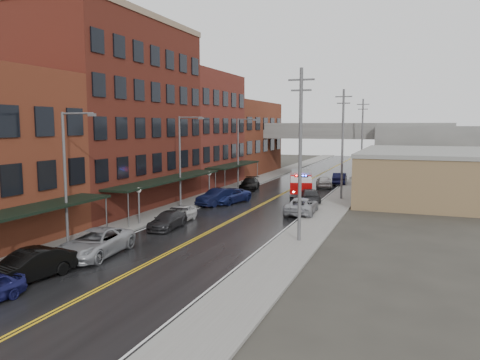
% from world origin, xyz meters
% --- Properties ---
extents(ground, '(220.00, 220.00, 0.00)m').
position_xyz_m(ground, '(0.00, 0.00, 0.00)').
color(ground, '#2D2B26').
rests_on(ground, ground).
extents(road, '(11.00, 160.00, 0.02)m').
position_xyz_m(road, '(0.00, 30.00, 0.01)').
color(road, black).
rests_on(road, ground).
extents(sidewalk_left, '(3.00, 160.00, 0.15)m').
position_xyz_m(sidewalk_left, '(-7.30, 30.00, 0.07)').
color(sidewalk_left, slate).
rests_on(sidewalk_left, ground).
extents(sidewalk_right, '(3.00, 160.00, 0.15)m').
position_xyz_m(sidewalk_right, '(7.30, 30.00, 0.07)').
color(sidewalk_right, slate).
rests_on(sidewalk_right, ground).
extents(curb_left, '(0.30, 160.00, 0.15)m').
position_xyz_m(curb_left, '(-5.65, 30.00, 0.07)').
color(curb_left, gray).
rests_on(curb_left, ground).
extents(curb_right, '(0.30, 160.00, 0.15)m').
position_xyz_m(curb_right, '(5.65, 30.00, 0.07)').
color(curb_right, gray).
rests_on(curb_right, ground).
extents(brick_building_b, '(9.00, 20.00, 18.00)m').
position_xyz_m(brick_building_b, '(-13.30, 23.00, 9.00)').
color(brick_building_b, '#512215').
rests_on(brick_building_b, ground).
extents(brick_building_c, '(9.00, 15.00, 15.00)m').
position_xyz_m(brick_building_c, '(-13.30, 40.50, 7.50)').
color(brick_building_c, maroon).
rests_on(brick_building_c, ground).
extents(brick_building_far, '(9.00, 20.00, 12.00)m').
position_xyz_m(brick_building_far, '(-13.30, 58.00, 6.00)').
color(brick_building_far, brown).
rests_on(brick_building_far, ground).
extents(tan_building, '(14.00, 22.00, 5.00)m').
position_xyz_m(tan_building, '(16.00, 40.00, 2.50)').
color(tan_building, olive).
rests_on(tan_building, ground).
extents(right_far_block, '(18.00, 30.00, 8.00)m').
position_xyz_m(right_far_block, '(18.00, 70.00, 4.00)').
color(right_far_block, slate).
rests_on(right_far_block, ground).
extents(awning_0, '(2.60, 16.00, 3.09)m').
position_xyz_m(awning_0, '(-7.49, 4.00, 2.99)').
color(awning_0, black).
rests_on(awning_0, ground).
extents(awning_1, '(2.60, 18.00, 3.09)m').
position_xyz_m(awning_1, '(-7.49, 23.00, 2.99)').
color(awning_1, black).
rests_on(awning_1, ground).
extents(awning_2, '(2.60, 13.00, 3.09)m').
position_xyz_m(awning_2, '(-7.49, 40.50, 2.99)').
color(awning_2, black).
rests_on(awning_2, ground).
extents(globe_lamp_1, '(0.44, 0.44, 3.12)m').
position_xyz_m(globe_lamp_1, '(-6.40, 16.00, 2.31)').
color(globe_lamp_1, '#59595B').
rests_on(globe_lamp_1, ground).
extents(globe_lamp_2, '(0.44, 0.44, 3.12)m').
position_xyz_m(globe_lamp_2, '(-6.40, 30.00, 2.31)').
color(globe_lamp_2, '#59595B').
rests_on(globe_lamp_2, ground).
extents(street_lamp_0, '(2.64, 0.22, 9.00)m').
position_xyz_m(street_lamp_0, '(-6.55, 8.00, 5.19)').
color(street_lamp_0, '#59595B').
rests_on(street_lamp_0, ground).
extents(street_lamp_1, '(2.64, 0.22, 9.00)m').
position_xyz_m(street_lamp_1, '(-6.55, 24.00, 5.19)').
color(street_lamp_1, '#59595B').
rests_on(street_lamp_1, ground).
extents(street_lamp_2, '(2.64, 0.22, 9.00)m').
position_xyz_m(street_lamp_2, '(-6.55, 40.00, 5.19)').
color(street_lamp_2, '#59595B').
rests_on(street_lamp_2, ground).
extents(utility_pole_0, '(1.80, 0.24, 12.00)m').
position_xyz_m(utility_pole_0, '(7.20, 15.00, 6.31)').
color(utility_pole_0, '#59595B').
rests_on(utility_pole_0, ground).
extents(utility_pole_1, '(1.80, 0.24, 12.00)m').
position_xyz_m(utility_pole_1, '(7.20, 35.00, 6.31)').
color(utility_pole_1, '#59595B').
rests_on(utility_pole_1, ground).
extents(utility_pole_2, '(1.80, 0.24, 12.00)m').
position_xyz_m(utility_pole_2, '(7.20, 55.00, 6.31)').
color(utility_pole_2, '#59595B').
rests_on(utility_pole_2, ground).
extents(overpass, '(40.00, 10.00, 7.50)m').
position_xyz_m(overpass, '(0.00, 62.00, 5.99)').
color(overpass, slate).
rests_on(overpass, ground).
extents(fire_truck, '(4.43, 7.98, 2.78)m').
position_xyz_m(fire_truck, '(2.23, 36.82, 1.51)').
color(fire_truck, '#9A0707').
rests_on(fire_truck, ground).
extents(parked_car_left_1, '(2.54, 5.22, 1.65)m').
position_xyz_m(parked_car_left_1, '(-4.19, 1.99, 0.82)').
color(parked_car_left_1, black).
rests_on(parked_car_left_1, ground).
extents(parked_car_left_2, '(3.28, 6.21, 1.66)m').
position_xyz_m(parked_car_left_2, '(-3.97, 7.21, 0.83)').
color(parked_car_left_2, '#96989D').
rests_on(parked_car_left_2, ground).
extents(parked_car_left_3, '(2.07, 4.66, 1.33)m').
position_xyz_m(parked_car_left_3, '(-3.60, 15.70, 0.66)').
color(parked_car_left_3, black).
rests_on(parked_car_left_3, ground).
extents(parked_car_left_4, '(1.83, 4.21, 1.41)m').
position_xyz_m(parked_car_left_4, '(-3.89, 18.40, 0.71)').
color(parked_car_left_4, silver).
rests_on(parked_car_left_4, ground).
extents(parked_car_left_5, '(3.27, 5.40, 1.68)m').
position_xyz_m(parked_car_left_5, '(-4.19, 27.20, 0.84)').
color(parked_car_left_5, black).
rests_on(parked_car_left_5, ground).
extents(parked_car_left_6, '(3.81, 5.92, 1.52)m').
position_xyz_m(parked_car_left_6, '(-3.60, 28.80, 0.76)').
color(parked_car_left_6, navy).
rests_on(parked_car_left_6, ground).
extents(parked_car_left_7, '(2.99, 5.45, 1.50)m').
position_xyz_m(parked_car_left_7, '(-4.93, 39.20, 0.75)').
color(parked_car_left_7, black).
rests_on(parked_car_left_7, ground).
extents(parked_car_right_0, '(2.91, 5.73, 1.55)m').
position_xyz_m(parked_car_right_0, '(5.00, 25.32, 0.78)').
color(parked_car_right_0, '#989AA0').
rests_on(parked_car_right_0, ground).
extents(parked_car_right_1, '(3.60, 5.44, 1.47)m').
position_xyz_m(parked_car_right_1, '(4.24, 32.11, 0.73)').
color(parked_car_right_1, '#28282B').
rests_on(parked_car_right_1, ground).
extents(parked_car_right_2, '(2.99, 4.99, 1.59)m').
position_xyz_m(parked_car_right_2, '(3.60, 44.37, 0.80)').
color(parked_car_right_2, '#B8B8B8').
rests_on(parked_car_right_2, ground).
extents(parked_car_right_3, '(2.13, 5.08, 1.63)m').
position_xyz_m(parked_car_right_3, '(5.00, 48.66, 0.82)').
color(parked_car_right_3, black).
rests_on(parked_car_right_3, ground).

